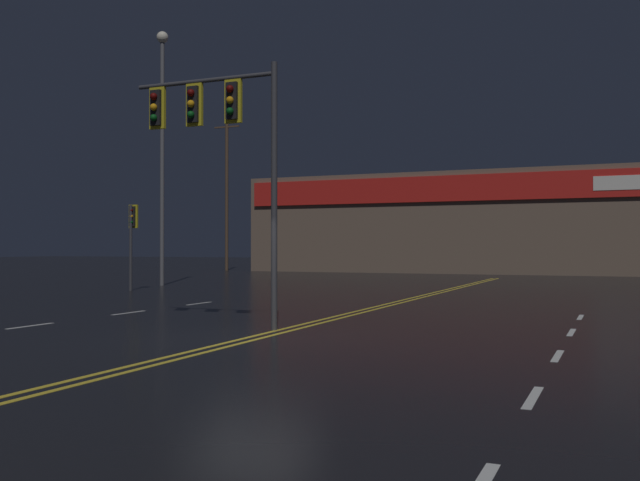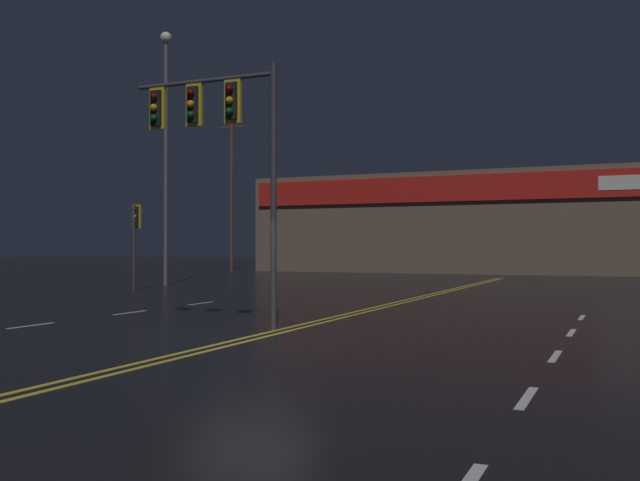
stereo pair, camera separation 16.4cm
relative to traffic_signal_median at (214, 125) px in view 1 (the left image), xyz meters
name	(u,v)px [view 1 (the left image)]	position (x,y,z in m)	size (l,w,h in m)	color
ground_plane	(252,339)	(1.77, -1.43, -4.65)	(200.00, 200.00, 0.00)	black
road_markings	(263,356)	(3.04, -3.40, -4.65)	(17.35, 60.00, 0.01)	gold
traffic_signal_median	(214,125)	(0.00, 0.00, 0.00)	(3.69, 0.36, 5.94)	#38383D
traffic_signal_corner_northwest	(132,227)	(-10.48, 10.57, -1.98)	(0.42, 0.36, 3.64)	#38383D
streetlight_far_left	(162,129)	(-11.70, 14.39, 2.88)	(0.56, 0.56, 12.22)	#59595E
building_backdrop	(519,223)	(1.77, 39.18, -1.09)	(38.82, 10.23, 7.10)	brown
utility_pole_row	(488,187)	(0.25, 34.75, 1.28)	(44.73, 0.26, 11.95)	#4C3828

